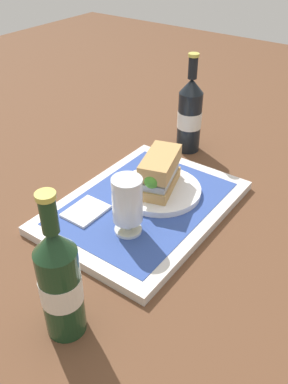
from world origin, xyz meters
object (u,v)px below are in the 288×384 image
object	(u,v)px
sandwich	(160,172)
beer_bottle	(60,282)
second_bottle	(190,115)
plate	(160,190)
beer_glass	(127,204)

from	to	relation	value
sandwich	beer_bottle	xyz separation A→B (m)	(0.38, 0.08, 0.03)
second_bottle	beer_bottle	bearing A→B (deg)	13.44
sandwich	second_bottle	distance (m)	0.26
beer_bottle	second_bottle	bearing A→B (deg)	-166.56
plate	beer_glass	bearing A→B (deg)	9.31
sandwich	beer_glass	size ratio (longest dim) A/B	1.15
plate	sandwich	bearing A→B (deg)	17.35
beer_glass	second_bottle	xyz separation A→B (m)	(-0.40, -0.10, 0.02)
sandwich	beer_glass	world-z (taller)	beer_glass
plate	beer_bottle	size ratio (longest dim) A/B	0.71
beer_glass	second_bottle	size ratio (longest dim) A/B	0.47
beer_bottle	second_bottle	world-z (taller)	same
beer_glass	plate	bearing A→B (deg)	-170.69
plate	beer_glass	world-z (taller)	beer_glass
plate	sandwich	world-z (taller)	sandwich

